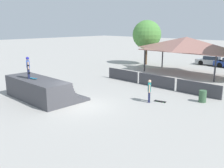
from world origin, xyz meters
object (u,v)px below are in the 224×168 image
at_px(bystander_walking, 149,90).
at_px(parked_car_silver, 212,61).
at_px(skater_on_deck, 28,66).
at_px(skateboard_on_ground, 160,101).
at_px(skateboard_on_deck, 33,78).
at_px(trash_bin, 203,96).
at_px(tree_beside_pavilion, 147,35).

distance_m(bystander_walking, parked_car_silver, 19.65).
bearing_deg(skater_on_deck, skateboard_on_ground, 63.05).
bearing_deg(skateboard_on_deck, trash_bin, 29.57).
distance_m(skateboard_on_deck, tree_beside_pavilion, 19.75).
distance_m(skater_on_deck, skateboard_on_ground, 9.78).
distance_m(skateboard_on_ground, parked_car_silver, 19.26).
bearing_deg(skateboard_on_deck, tree_beside_pavilion, 90.31).
height_order(skater_on_deck, parked_car_silver, skater_on_deck).
distance_m(skater_on_deck, bystander_walking, 8.84).
height_order(trash_bin, parked_car_silver, parked_car_silver).
distance_m(skateboard_on_ground, trash_bin, 3.01).
bearing_deg(skater_on_deck, bystander_walking, 62.85).
distance_m(bystander_walking, tree_beside_pavilion, 17.54).
relative_size(bystander_walking, parked_car_silver, 0.37).
bearing_deg(tree_beside_pavilion, skateboard_on_ground, -50.07).
bearing_deg(tree_beside_pavilion, parked_car_silver, 39.17).
bearing_deg(parked_car_silver, trash_bin, -75.02).
xyz_separation_m(skateboard_on_deck, parked_car_silver, (2.71, 24.74, -1.01)).
bearing_deg(bystander_walking, skateboard_on_ground, -84.65).
relative_size(tree_beside_pavilion, parked_car_silver, 1.38).
xyz_separation_m(skateboard_on_deck, tree_beside_pavilion, (-4.15, 19.15, 2.43)).
distance_m(skater_on_deck, tree_beside_pavilion, 19.64).
bearing_deg(parked_car_silver, skater_on_deck, -103.02).
height_order(bystander_walking, tree_beside_pavilion, tree_beside_pavilion).
bearing_deg(skater_on_deck, parked_car_silver, 106.43).
distance_m(bystander_walking, skateboard_on_ground, 1.14).
height_order(tree_beside_pavilion, trash_bin, tree_beside_pavilion).
bearing_deg(parked_car_silver, skateboard_on_deck, -102.07).
bearing_deg(trash_bin, bystander_walking, -136.77).
bearing_deg(skateboard_on_ground, skater_on_deck, 23.87).
relative_size(skateboard_on_ground, trash_bin, 1.00).
distance_m(skater_on_deck, trash_bin, 12.63).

